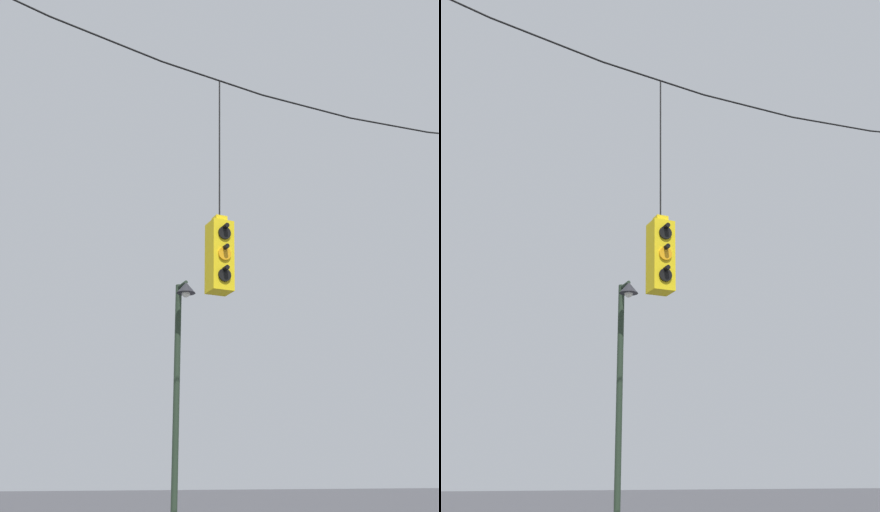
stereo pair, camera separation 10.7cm
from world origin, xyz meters
TOP-DOWN VIEW (x-y plane):
  - span_wire at (-0.00, 0.17)m, footprint 12.70×0.03m
  - traffic_light_over_intersection at (-1.71, 0.16)m, footprint 0.34×0.46m
  - street_lamp at (-1.20, 3.16)m, footprint 0.37×0.65m

SIDE VIEW (x-z plane):
  - street_lamp at x=-1.20m, z-range 0.80..6.28m
  - traffic_light_over_intersection at x=-1.71m, z-range 3.21..6.86m
  - span_wire at x=0.00m, z-range 7.91..8.76m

